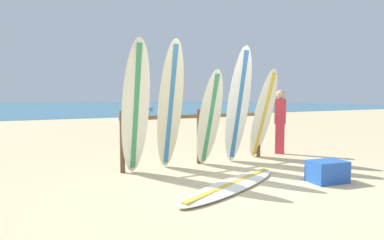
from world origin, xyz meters
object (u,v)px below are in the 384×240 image
at_px(surfboard_leaning_center, 238,106).
at_px(surfboard_lying_on_sand, 233,185).
at_px(surfboard_leaning_left, 170,107).
at_px(surfboard_leaning_center_left, 210,119).
at_px(small_boat_offshore, 139,108).
at_px(surfboard_leaning_far_left, 136,109).
at_px(cooler_box, 327,171).
at_px(beachgoer_standing, 280,119).
at_px(surfboard_leaning_center_right, 263,114).
at_px(surfboard_rack, 199,128).

height_order(surfboard_leaning_center, surfboard_lying_on_sand, surfboard_leaning_center).
height_order(surfboard_leaning_left, surfboard_leaning_center_left, surfboard_leaning_left).
distance_m(surfboard_lying_on_sand, small_boat_offshore, 31.44).
xyz_separation_m(surfboard_leaning_center_left, surfboard_leaning_center, (0.73, 0.01, 0.26)).
bearing_deg(surfboard_lying_on_sand, surfboard_leaning_far_left, 128.18).
bearing_deg(cooler_box, beachgoer_standing, 72.57).
bearing_deg(surfboard_leaning_left, small_boat_offshore, 71.59).
bearing_deg(surfboard_leaning_center_right, surfboard_leaning_center, -172.64).
height_order(surfboard_lying_on_sand, beachgoer_standing, beachgoer_standing).
bearing_deg(cooler_box, surfboard_rack, 126.74).
distance_m(beachgoer_standing, cooler_box, 2.72).
relative_size(surfboard_leaning_center, cooler_box, 4.13).
bearing_deg(surfboard_leaning_center_left, surfboard_lying_on_sand, -108.09).
distance_m(surfboard_leaning_center_left, surfboard_leaning_center, 0.77).
height_order(surfboard_leaning_center_left, surfboard_lying_on_sand, surfboard_leaning_center_left).
bearing_deg(surfboard_rack, surfboard_leaning_center, -26.27).
distance_m(surfboard_leaning_center_right, beachgoer_standing, 0.88).
bearing_deg(surfboard_lying_on_sand, cooler_box, -18.90).
bearing_deg(surfboard_leaning_center, surfboard_leaning_left, 176.48).
bearing_deg(small_boat_offshore, surfboard_leaning_center, -105.51).
xyz_separation_m(surfboard_leaning_far_left, surfboard_leaning_left, (0.72, 0.10, 0.03)).
xyz_separation_m(beachgoer_standing, cooler_box, (-1.24, -2.32, -0.70)).
bearing_deg(surfboard_rack, small_boat_offshore, 72.90).
distance_m(surfboard_leaning_center_left, cooler_box, 2.36).
xyz_separation_m(surfboard_leaning_far_left, small_boat_offshore, (10.23, 28.68, -0.95)).
relative_size(surfboard_rack, surfboard_leaning_center, 1.38).
height_order(surfboard_leaning_far_left, surfboard_leaning_center_right, surfboard_leaning_far_left).
bearing_deg(surfboard_lying_on_sand, surfboard_leaning_center_right, 37.25).
height_order(surfboard_rack, surfboard_leaning_left, surfboard_leaning_left).
bearing_deg(surfboard_leaning_center_right, small_boat_offshore, 75.94).
xyz_separation_m(surfboard_rack, surfboard_leaning_center_right, (1.55, -0.27, 0.25)).
relative_size(surfboard_leaning_center_right, surfboard_lying_on_sand, 0.78).
relative_size(surfboard_leaning_far_left, beachgoer_standing, 1.51).
relative_size(beachgoer_standing, small_boat_offshore, 0.52).
bearing_deg(surfboard_rack, beachgoer_standing, 0.36).
bearing_deg(small_boat_offshore, surfboard_lying_on_sand, -106.90).
xyz_separation_m(surfboard_leaning_left, surfboard_leaning_center_left, (0.83, -0.10, -0.26)).
relative_size(surfboard_leaning_center_left, surfboard_leaning_center, 0.79).
relative_size(surfboard_leaning_left, surfboard_leaning_center_left, 1.26).
height_order(surfboard_rack, surfboard_lying_on_sand, surfboard_rack).
height_order(surfboard_leaning_center, beachgoer_standing, surfboard_leaning_center).
bearing_deg(beachgoer_standing, surfboard_leaning_center, -166.53).
height_order(surfboard_leaning_center, surfboard_leaning_center_right, surfboard_leaning_center).
xyz_separation_m(surfboard_leaning_far_left, surfboard_lying_on_sand, (1.10, -1.39, -1.17)).
height_order(surfboard_rack, beachgoer_standing, beachgoer_standing).
bearing_deg(surfboard_leaning_center_right, surfboard_leaning_far_left, -177.93).
relative_size(surfboard_lying_on_sand, cooler_box, 4.36).
height_order(surfboard_rack, small_boat_offshore, surfboard_rack).
distance_m(surfboard_leaning_center_right, small_boat_offshore, 29.46).
relative_size(surfboard_leaning_center_right, beachgoer_standing, 1.28).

